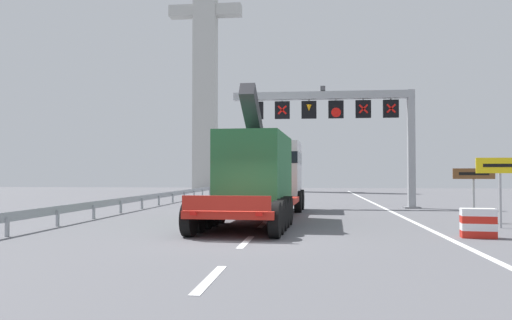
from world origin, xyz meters
name	(u,v)px	position (x,y,z in m)	size (l,w,h in m)	color
ground	(242,238)	(0.00, 0.00, 0.00)	(112.00, 112.00, 0.00)	#5B5B60
lane_markings	(277,210)	(0.22, 11.93, 0.01)	(0.20, 38.46, 0.01)	silver
edge_line_right	(390,211)	(6.20, 12.00, 0.01)	(0.20, 63.00, 0.01)	silver
overhead_lane_gantry	(344,114)	(3.96, 14.47, 5.47)	(10.74, 0.90, 7.09)	#9EA0A5
heavy_haul_truck_red	(265,173)	(-0.02, 7.52, 1.99)	(3.59, 14.15, 5.30)	red
exit_sign_yellow	(500,174)	(8.89, 3.89, 1.97)	(1.71, 0.15, 2.55)	#9EA0A5
tourist_info_sign_brown	(474,181)	(8.64, 6.12, 1.68)	(1.65, 0.15, 2.18)	#9EA0A5
crash_barrier_striped	(478,223)	(7.16, 0.89, 0.45)	(1.05, 0.61, 0.90)	red
guardrail_left	(165,195)	(-7.40, 16.91, 0.56)	(0.13, 37.82, 0.76)	#999EA3
bridge_pylon_distant	(205,42)	(-10.98, 45.97, 18.27)	(9.00, 2.00, 35.75)	#B7B7B2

